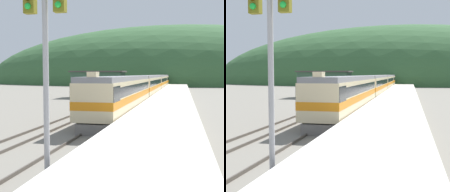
# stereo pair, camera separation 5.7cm
# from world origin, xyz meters

# --- Properties ---
(track_main) EXTENTS (1.52, 180.00, 0.16)m
(track_main) POSITION_xyz_m (0.00, 70.00, 0.08)
(track_main) COLOR #4C443D
(track_main) RESTS_ON ground
(track_siding) EXTENTS (1.51, 180.00, 0.16)m
(track_siding) POSITION_xyz_m (-3.96, 70.00, 0.08)
(track_siding) COLOR #4C443D
(track_siding) RESTS_ON ground
(platform) EXTENTS (5.45, 140.00, 1.06)m
(platform) POSITION_xyz_m (4.32, 50.00, 0.52)
(platform) COLOR #BCB5A5
(platform) RESTS_ON ground
(distant_hills) EXTENTS (166.77, 75.05, 48.80)m
(distant_hills) POSITION_xyz_m (0.00, 132.46, 0.00)
(distant_hills) COLOR #335B33
(distant_hills) RESTS_ON ground
(station_shed) EXTENTS (9.32, 4.75, 4.68)m
(station_shed) POSITION_xyz_m (-8.61, 49.35, 2.36)
(station_shed) COLOR #385B42
(station_shed) RESTS_ON ground
(express_train_lead_car) EXTENTS (3.01, 21.56, 4.26)m
(express_train_lead_car) POSITION_xyz_m (0.00, 26.71, 2.13)
(express_train_lead_car) COLOR black
(express_train_lead_car) RESTS_ON ground
(carriage_second) EXTENTS (3.00, 22.80, 3.90)m
(carriage_second) POSITION_xyz_m (0.00, 50.01, 2.12)
(carriage_second) COLOR black
(carriage_second) RESTS_ON ground
(carriage_third) EXTENTS (3.00, 22.80, 3.90)m
(carriage_third) POSITION_xyz_m (0.00, 73.69, 2.12)
(carriage_third) COLOR black
(carriage_third) RESTS_ON ground
(carriage_fourth) EXTENTS (3.00, 22.80, 3.90)m
(carriage_fourth) POSITION_xyz_m (0.00, 97.36, 2.12)
(carriage_fourth) COLOR black
(carriage_fourth) RESTS_ON ground
(signal_mast_main) EXTENTS (2.20, 0.42, 8.21)m
(signal_mast_main) POSITION_xyz_m (1.20, 6.71, 5.39)
(signal_mast_main) COLOR #9E9EA3
(signal_mast_main) RESTS_ON ground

